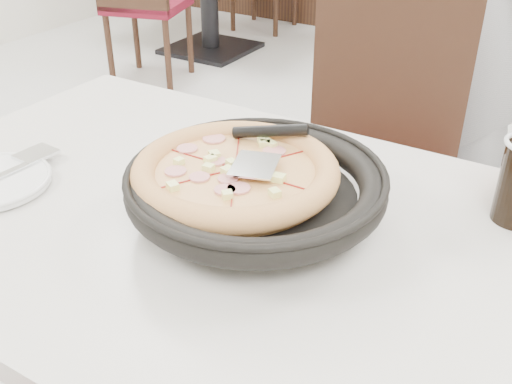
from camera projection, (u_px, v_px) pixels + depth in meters
The scene contains 8 objects.
main_table at pixel (212, 368), 1.18m from camera, with size 1.20×0.80×0.75m, color silver, non-canonical shape.
chair_far at pixel (375, 188), 1.60m from camera, with size 0.42×0.42×0.95m, color black, non-canonical shape.
trivet at pixel (253, 213), 0.95m from camera, with size 0.11×0.11×0.04m, color black.
pizza_pan at pixel (256, 196), 0.94m from camera, with size 0.32×0.32×0.01m, color black.
pizza at pixel (236, 181), 0.95m from camera, with size 0.29×0.29×0.02m, color tan.
pizza_server at pixel (255, 165), 0.93m from camera, with size 0.07×0.09×0.00m, color silver.
fork at pixel (8, 172), 1.06m from camera, with size 0.01×0.16×0.00m, color silver.
bg_chair_left_near at pixel (147, 0), 3.44m from camera, with size 0.42×0.42×0.95m, color black, non-canonical shape.
Camera 1 is at (0.77, -0.82, 1.28)m, focal length 42.00 mm.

